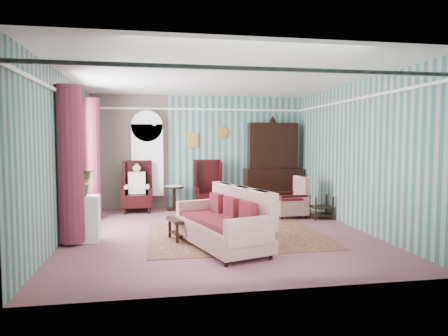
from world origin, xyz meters
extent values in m
plane|color=#8D525A|center=(0.00, 0.00, 0.00)|extent=(6.00, 6.00, 0.00)
cube|color=#3C6D6A|center=(0.00, 3.00, 1.45)|extent=(5.50, 0.02, 2.90)
cube|color=#3C6D6A|center=(0.00, -3.00, 1.45)|extent=(5.50, 0.02, 2.90)
cube|color=#3C6D6A|center=(-2.75, 0.00, 1.45)|extent=(0.02, 6.00, 2.90)
cube|color=#3C6D6A|center=(2.75, 0.00, 1.45)|extent=(0.02, 6.00, 2.90)
cube|color=white|center=(0.00, 0.00, 2.90)|extent=(5.50, 6.00, 0.02)
cube|color=#834352|center=(-1.80, 2.99, 1.45)|extent=(1.90, 0.01, 2.90)
cube|color=white|center=(0.00, 0.00, 2.55)|extent=(5.50, 6.00, 0.05)
cube|color=white|center=(-2.72, 0.60, 1.55)|extent=(0.04, 1.50, 1.90)
cylinder|color=maroon|center=(-2.55, -0.45, 1.35)|extent=(0.44, 0.44, 2.60)
cylinder|color=maroon|center=(-2.55, 1.65, 1.35)|extent=(0.44, 0.44, 2.60)
cube|color=#AF712E|center=(-0.20, 2.97, 1.75)|extent=(0.30, 0.03, 0.38)
cube|color=silver|center=(-1.35, 2.84, 1.12)|extent=(0.80, 0.28, 2.24)
cube|color=black|center=(1.90, 2.72, 1.18)|extent=(1.50, 0.56, 2.36)
cube|color=black|center=(-1.60, 2.45, 0.62)|extent=(0.76, 0.80, 1.25)
cube|color=black|center=(0.15, 2.45, 0.62)|extent=(0.76, 0.80, 1.25)
cylinder|color=black|center=(-0.70, 2.60, 0.30)|extent=(0.50, 0.50, 0.60)
cube|color=black|center=(2.47, 0.90, 0.27)|extent=(0.45, 0.38, 0.54)
cube|color=silver|center=(-2.40, -0.30, 0.40)|extent=(0.55, 0.35, 0.80)
cube|color=#4D1F19|center=(0.30, -0.30, 0.01)|extent=(3.20, 2.60, 0.01)
cube|color=#BAB490|center=(-0.11, -1.10, 0.54)|extent=(1.61, 2.21, 1.07)
cube|color=beige|center=(1.84, 1.21, 0.53)|extent=(0.86, 0.80, 1.06)
cube|color=black|center=(-0.48, -0.40, 0.19)|extent=(1.00, 0.75, 0.38)
imported|color=#19501A|center=(-2.39, -0.34, 1.03)|extent=(0.51, 0.48, 0.45)
imported|color=#23561A|center=(-2.39, -0.19, 1.02)|extent=(0.24, 0.19, 0.43)
imported|color=#174A18|center=(-2.50, -0.29, 0.98)|extent=(0.22, 0.22, 0.37)
camera|label=1|loc=(-1.16, -7.39, 1.75)|focal=32.00mm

